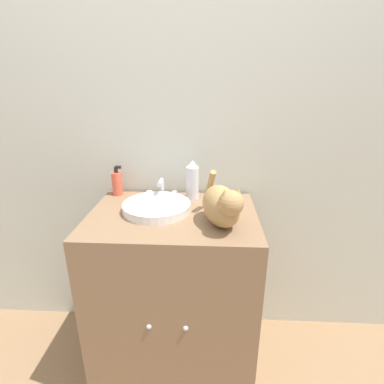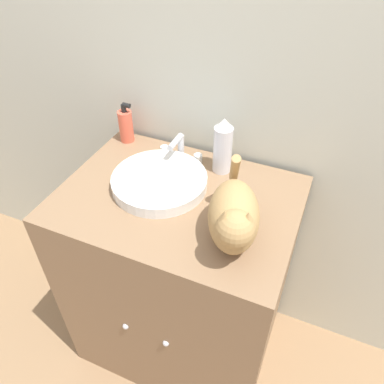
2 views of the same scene
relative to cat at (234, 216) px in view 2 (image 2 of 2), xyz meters
name	(u,v)px [view 2 (image 2 of 2)]	position (x,y,z in m)	size (l,w,h in m)	color
wall_back	(217,62)	(-0.23, 0.45, 0.24)	(6.00, 0.05, 2.50)	silver
vanity_cabinet	(180,279)	(-0.23, 0.11, -0.55)	(0.80, 0.60, 0.91)	#8C6B4C
sink_basin	(160,181)	(-0.31, 0.14, -0.08)	(0.33, 0.33, 0.04)	white
faucet	(180,149)	(-0.31, 0.31, -0.05)	(0.17, 0.11, 0.11)	silver
cat	(234,216)	(0.00, 0.00, 0.00)	(0.22, 0.35, 0.22)	tan
soap_bottle	(126,125)	(-0.56, 0.35, -0.03)	(0.06, 0.06, 0.17)	#EF6047
spray_bottle	(223,146)	(-0.14, 0.31, 0.01)	(0.07, 0.07, 0.21)	silver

